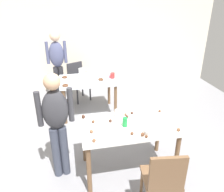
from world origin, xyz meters
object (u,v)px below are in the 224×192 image
at_px(chair_far_table, 78,79).
at_px(pitcher_far, 82,74).
at_px(soda_can, 125,122).
at_px(dining_table_near, 128,131).
at_px(dining_table_far, 88,84).
at_px(mixing_bowl, 150,130).
at_px(person_adult_far, 57,60).
at_px(person_girl_near, 56,119).
at_px(chair_near_table, 163,179).

height_order(chair_far_table, pitcher_far, pitcher_far).
bearing_deg(soda_can, dining_table_near, 28.75).
distance_m(dining_table_far, mixing_bowl, 2.10).
height_order(person_adult_far, soda_can, person_adult_far).
relative_size(mixing_bowl, soda_can, 1.47).
xyz_separation_m(dining_table_far, mixing_bowl, (0.54, -2.02, 0.14)).
relative_size(person_girl_near, person_adult_far, 0.93).
relative_size(person_adult_far, soda_can, 13.06).
xyz_separation_m(person_girl_near, mixing_bowl, (1.11, -0.34, -0.10)).
bearing_deg(mixing_bowl, pitcher_far, 107.65).
bearing_deg(dining_table_far, soda_can, -81.22).
bearing_deg(mixing_bowl, dining_table_near, 129.50).
xyz_separation_m(chair_near_table, person_adult_far, (-1.11, 3.32, 0.47)).
distance_m(mixing_bowl, soda_can, 0.33).
bearing_deg(soda_can, chair_far_table, 99.89).
height_order(chair_near_table, soda_can, soda_can).
xyz_separation_m(dining_table_far, soda_can, (0.28, -1.82, 0.17)).
relative_size(chair_near_table, chair_far_table, 1.00).
xyz_separation_m(dining_table_far, chair_near_table, (0.53, -2.53, -0.15)).
height_order(person_girl_near, mixing_bowl, person_girl_near).
bearing_deg(soda_can, mixing_bowl, -38.20).
bearing_deg(pitcher_far, person_adult_far, 121.73).
height_order(mixing_bowl, soda_can, soda_can).
bearing_deg(dining_table_far, chair_near_table, -78.22).
relative_size(chair_near_table, soda_can, 7.13).
bearing_deg(person_girl_near, soda_can, -8.82).
relative_size(dining_table_far, person_girl_near, 0.75).
height_order(person_girl_near, person_adult_far, person_adult_far).
bearing_deg(mixing_bowl, dining_table_far, 104.96).
height_order(person_adult_far, pitcher_far, person_adult_far).
relative_size(chair_far_table, mixing_bowl, 4.85).
xyz_separation_m(soda_can, pitcher_far, (-0.39, 1.84, 0.05)).
bearing_deg(person_girl_near, chair_near_table, -37.55).
distance_m(chair_near_table, soda_can, 0.82).
height_order(person_girl_near, soda_can, person_girl_near).
height_order(dining_table_near, person_girl_near, person_girl_near).
distance_m(dining_table_far, soda_can, 1.85).
height_order(chair_near_table, person_girl_near, person_girl_near).
relative_size(person_adult_far, pitcher_far, 7.03).
relative_size(mixing_bowl, pitcher_far, 0.79).
bearing_deg(mixing_bowl, person_girl_near, 163.14).
height_order(chair_far_table, soda_can, soda_can).
relative_size(dining_table_far, pitcher_far, 4.89).
bearing_deg(pitcher_far, chair_near_table, -75.98).
height_order(chair_near_table, person_adult_far, person_adult_far).
xyz_separation_m(chair_near_table, pitcher_far, (-0.64, 2.55, 0.37)).
bearing_deg(chair_far_table, dining_table_far, -77.41).
distance_m(chair_near_table, chair_far_table, 3.34).
xyz_separation_m(person_adult_far, soda_can, (0.86, -2.60, -0.15)).
xyz_separation_m(person_girl_near, soda_can, (0.85, -0.13, -0.07)).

